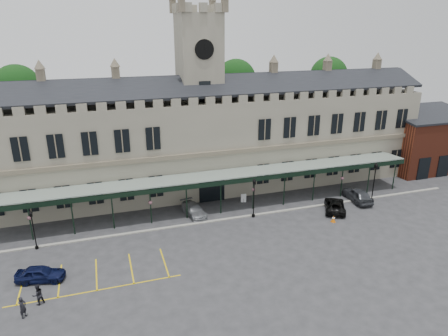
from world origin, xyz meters
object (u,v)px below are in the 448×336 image
object	(u,v)px
station_building	(201,141)
lamp_post_left	(33,226)
car_taxi	(194,210)
person_b	(38,294)
car_right_a	(357,195)
car_van	(335,205)
sign_board	(244,198)
lamp_post_right	(374,178)
lamp_post_mid	(254,194)
car_left_a	(40,274)
clock_tower	(200,89)
traffic_cone	(333,219)
person_a	(23,307)

from	to	relation	value
station_building	lamp_post_left	size ratio (longest dim) A/B	14.61
car_taxi	person_b	xyz separation A→B (m)	(-15.22, -11.58, 0.24)
car_taxi	car_right_a	bearing A→B (deg)	-17.67
person_b	station_building	bearing A→B (deg)	-162.90
car_taxi	car_van	world-z (taller)	car_van
lamp_post_left	sign_board	distance (m)	23.49
lamp_post_right	car_right_a	world-z (taller)	lamp_post_right
lamp_post_mid	sign_board	world-z (taller)	lamp_post_mid
lamp_post_left	car_left_a	size ratio (longest dim) A/B	1.03
lamp_post_left	station_building	bearing A→B (deg)	28.80
clock_tower	car_van	xyz separation A→B (m)	(13.00, -12.15, -12.45)
clock_tower	lamp_post_right	world-z (taller)	clock_tower
lamp_post_mid	lamp_post_right	bearing A→B (deg)	-1.35
lamp_post_right	car_van	size ratio (longest dim) A/B	1.06
traffic_cone	car_left_a	world-z (taller)	car_left_a
car_left_a	car_right_a	world-z (taller)	car_right_a
lamp_post_right	car_left_a	distance (m)	37.84
sign_board	car_right_a	xyz separation A→B (m)	(13.57, -3.95, 0.29)
car_van	car_right_a	size ratio (longest dim) A/B	0.98
car_left_a	person_a	size ratio (longest dim) A/B	2.29
clock_tower	traffic_cone	distance (m)	22.45
lamp_post_right	car_taxi	size ratio (longest dim) A/B	1.14
clock_tower	car_right_a	xyz separation A→B (m)	(17.17, -10.61, -12.28)
clock_tower	car_taxi	distance (m)	15.24
lamp_post_right	car_taxi	bearing A→B (deg)	172.35
clock_tower	person_a	world-z (taller)	clock_tower
clock_tower	lamp_post_mid	world-z (taller)	clock_tower
station_building	car_van	distance (m)	18.66
station_building	clock_tower	bearing A→B (deg)	90.00
lamp_post_mid	person_b	distance (m)	23.44
sign_board	car_left_a	world-z (taller)	car_left_a
car_right_a	car_left_a	bearing A→B (deg)	13.73
traffic_cone	car_van	bearing A→B (deg)	54.98
lamp_post_left	car_van	xyz separation A→B (m)	(32.45, -1.37, -1.77)
lamp_post_right	traffic_cone	distance (m)	8.84
clock_tower	car_van	distance (m)	21.72
lamp_post_mid	lamp_post_right	xyz separation A→B (m)	(15.66, -0.37, 0.20)
clock_tower	lamp_post_left	size ratio (longest dim) A/B	6.04
lamp_post_mid	sign_board	bearing A→B (deg)	85.24
station_building	lamp_post_right	size ratio (longest dim) A/B	11.87
lamp_post_left	car_taxi	distance (m)	16.66
car_van	person_a	size ratio (longest dim) A/B	2.74
car_van	car_right_a	xyz separation A→B (m)	(4.17, 1.55, 0.17)
traffic_cone	sign_board	world-z (taller)	sign_board
station_building	person_b	bearing A→B (deg)	-132.88
lamp_post_left	person_a	world-z (taller)	lamp_post_left
car_left_a	car_van	distance (m)	31.78
car_left_a	lamp_post_left	bearing A→B (deg)	21.60
car_right_a	car_van	bearing A→B (deg)	24.58
car_left_a	car_right_a	bearing A→B (deg)	-68.50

